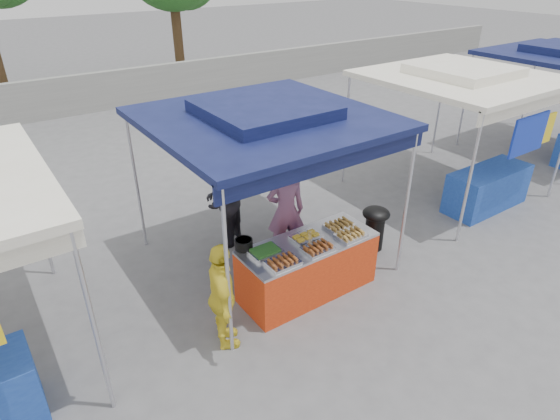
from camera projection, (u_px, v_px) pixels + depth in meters
ground_plane at (303, 287)px, 7.03m from camera, size 80.00×80.00×0.00m
back_wall at (91, 93)px, 14.68m from camera, size 40.00×0.25×1.20m
main_canopy at (265, 118)px, 6.60m from camera, size 3.20×3.20×2.57m
neighbor_stall_right at (474, 121)px, 8.94m from camera, size 3.20×3.20×2.57m
vendor_table at (308, 267)px, 6.76m from camera, size 2.00×0.80×0.85m
food_tray_fl at (283, 262)px, 6.06m from camera, size 0.42×0.30×0.07m
food_tray_fm at (318, 248)px, 6.35m from camera, size 0.42×0.30×0.07m
food_tray_fr at (351, 235)px, 6.66m from camera, size 0.42×0.30×0.07m
food_tray_bl at (265, 252)px, 6.28m from camera, size 0.42×0.30×0.07m
food_tray_bm at (306, 237)px, 6.61m from camera, size 0.42×0.30×0.07m
food_tray_br at (339, 225)px, 6.90m from camera, size 0.42×0.30×0.07m
cooking_pot at (244, 244)px, 6.38m from camera, size 0.25×0.25×0.14m
skewer_cup at (310, 246)px, 6.39m from camera, size 0.07×0.07×0.09m
wok_burner at (375, 224)px, 7.77m from camera, size 0.46×0.46×0.77m
crate_left at (262, 273)px, 7.11m from camera, size 0.45×0.32×0.27m
crate_right at (302, 256)px, 7.53m from camera, size 0.45×0.32×0.27m
crate_stacked at (302, 242)px, 7.40m from camera, size 0.44×0.31×0.26m
vendor_woman at (286, 211)px, 7.38m from camera, size 0.71×0.60×1.67m
helper_man at (221, 199)px, 7.70m from camera, size 1.05×1.03×1.71m
customer_person at (222, 297)px, 5.67m from camera, size 0.64×0.93×1.47m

